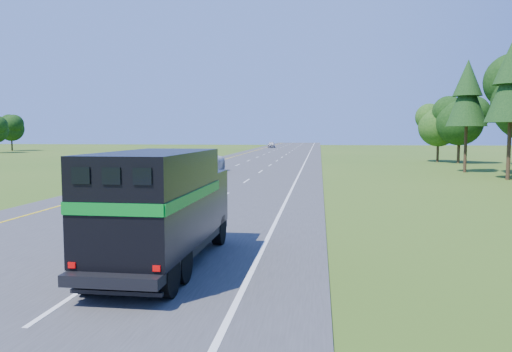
{
  "coord_description": "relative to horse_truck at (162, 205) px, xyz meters",
  "views": [
    {
      "loc": [
        7.23,
        1.14,
        3.66
      ],
      "look_at": [
        4.24,
        24.61,
        1.59
      ],
      "focal_mm": 35.0,
      "sensor_mm": 36.0,
      "label": 1
    }
  ],
  "objects": [
    {
      "name": "horse_truck",
      "position": [
        0.0,
        0.0,
        0.0
      ],
      "size": [
        2.33,
        7.11,
        3.13
      ],
      "rotation": [
        0.0,
        0.0,
        -0.01
      ],
      "color": "black",
      "rests_on": "road"
    },
    {
      "name": "lane_markings",
      "position": [
        -3.06,
        36.05,
        -1.67
      ],
      "size": [
        11.15,
        260.0,
        0.01
      ],
      "color": "yellow",
      "rests_on": "road"
    },
    {
      "name": "far_car",
      "position": [
        -7.21,
        105.83,
        -0.96
      ],
      "size": [
        1.96,
        4.32,
        1.44
      ],
      "primitive_type": "imported",
      "rotation": [
        0.0,
        0.0,
        0.06
      ],
      "color": "#B6B5BD",
      "rests_on": "road"
    },
    {
      "name": "road",
      "position": [
        -3.06,
        36.05,
        -1.7
      ],
      "size": [
        15.0,
        260.0,
        0.04
      ],
      "primitive_type": "cube",
      "color": "#38383A",
      "rests_on": "ground"
    },
    {
      "name": "white_suv",
      "position": [
        -6.25,
        31.14,
        -0.75
      ],
      "size": [
        3.16,
        6.68,
        1.84
      ],
      "primitive_type": "imported",
      "rotation": [
        0.0,
        0.0,
        0.02
      ],
      "color": "silver",
      "rests_on": "road"
    }
  ]
}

